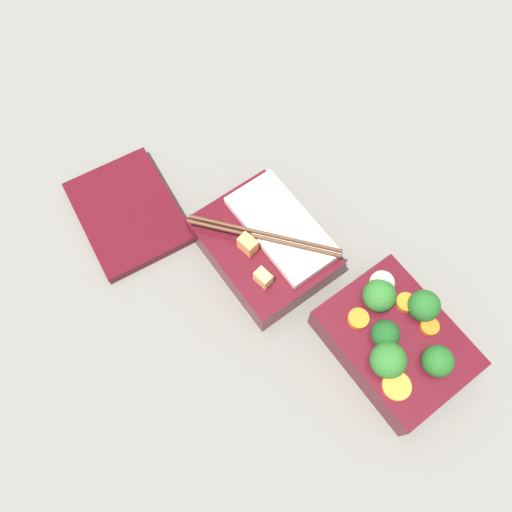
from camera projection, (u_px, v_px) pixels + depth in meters
ground_plane at (328, 302)px, 0.67m from camera, size 3.00×3.00×0.00m
bento_tray_vegetable at (396, 338)px, 0.62m from camera, size 0.18×0.13×0.08m
bento_tray_rice at (265, 246)px, 0.67m from camera, size 0.18×0.14×0.07m
bento_lid at (128, 212)px, 0.71m from camera, size 0.19×0.15×0.02m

